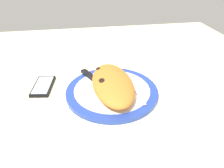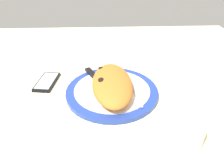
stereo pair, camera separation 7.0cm
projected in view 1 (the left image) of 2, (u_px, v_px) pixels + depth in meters
The scene contains 7 objects.
ground_plane at pixel (112, 97), 72.80cm from camera, with size 150.00×150.00×3.00cm, color beige.
plate at pixel (112, 91), 71.53cm from camera, with size 31.76×31.76×1.79cm.
calzone at pixel (112, 84), 68.60cm from camera, with size 27.15×14.16×5.57cm.
fork at pixel (134, 88), 71.32cm from camera, with size 16.69×3.30×0.40cm.
knife at pixel (94, 79), 75.43cm from camera, with size 21.16×12.22×1.20cm.
smartphone at pixel (43, 86), 74.80cm from camera, with size 13.71×8.10×1.16cm.
water_glass at pixel (196, 127), 52.52cm from camera, with size 7.10×7.10×9.10cm.
Camera 1 is at (-58.05, 9.53, 41.62)cm, focal length 33.07 mm.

